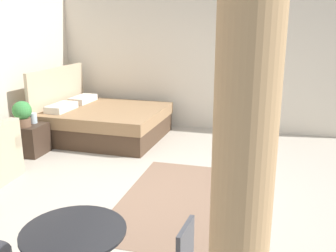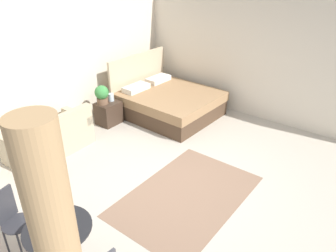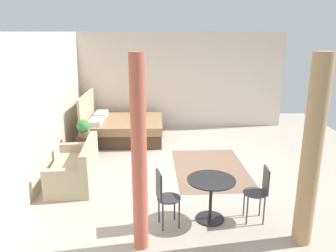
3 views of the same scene
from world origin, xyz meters
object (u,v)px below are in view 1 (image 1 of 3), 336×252
(bed, at_px, (104,121))
(vase, at_px, (33,118))
(nightstand, at_px, (31,140))
(potted_plant, at_px, (22,113))

(bed, height_order, vase, bed)
(nightstand, height_order, potted_plant, potted_plant)
(potted_plant, bearing_deg, nightstand, -22.00)
(bed, height_order, nightstand, bed)
(potted_plant, height_order, vase, potted_plant)
(nightstand, distance_m, potted_plant, 0.48)
(vase, bearing_deg, bed, -35.74)
(nightstand, bearing_deg, vase, 3.79)
(nightstand, distance_m, vase, 0.35)
(nightstand, xyz_separation_m, potted_plant, (-0.10, 0.04, 0.47))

